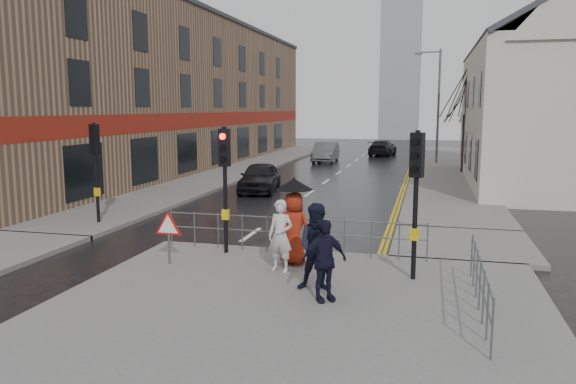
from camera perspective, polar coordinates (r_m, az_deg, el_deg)
The scene contains 24 objects.
ground at distance 15.35m, azimuth -7.25°, elevation -6.74°, with size 120.00×120.00×0.00m, color black.
near_pavement at distance 11.28m, azimuth 0.69°, elevation -11.99°, with size 10.00×9.00×0.14m, color #605E5B.
left_pavement at distance 38.87m, azimuth -3.87°, elevation 2.67°, with size 4.00×44.00×0.14m, color #605E5B.
right_pavement at distance 38.99m, azimuth 15.60°, elevation 2.39°, with size 4.00×40.00×0.14m, color #605E5B.
pavement_bridge_right at distance 17.27m, azimuth 17.29°, elevation -5.10°, with size 4.00×4.20×0.14m, color #605E5B.
building_left_terrace at distance 39.82m, azimuth -12.06°, elevation 9.75°, with size 8.00×42.00×10.00m, color #916E53.
building_right_cream at distance 32.46m, azimuth 26.10°, elevation 9.00°, with size 9.00×16.40×10.10m.
church_tower at distance 76.05m, azimuth 11.36°, elevation 12.12°, with size 5.00×5.00×18.00m, color gray.
traffic_signal_near_left at distance 15.01m, azimuth -6.44°, elevation 2.48°, with size 0.28×0.27×3.40m.
traffic_signal_near_right at distance 12.87m, azimuth 12.90°, elevation 1.32°, with size 0.34×0.33×3.40m.
traffic_signal_far_left at distance 20.10m, azimuth -18.98°, elevation 3.59°, with size 0.34×0.33×3.40m.
guard_railing_front at distance 15.13m, azimuth 0.43°, elevation -3.55°, with size 7.14×0.04×1.00m.
guard_railing_side at distance 11.53m, azimuth 18.96°, elevation -7.96°, with size 0.04×4.54×1.00m.
warning_sign at distance 14.35m, azimuth -12.06°, elevation -3.66°, with size 0.80×0.07×1.35m.
street_lamp at distance 41.79m, azimuth 14.81°, elevation 9.18°, with size 1.83×0.25×8.00m.
tree_near at distance 35.86m, azimuth 17.66°, elevation 9.91°, with size 2.40×2.40×6.58m.
tree_far at distance 43.86m, azimuth 17.65°, elevation 8.65°, with size 2.40×2.40×5.64m.
pedestrian_a at distance 13.43m, azimuth -0.77°, elevation -4.46°, with size 0.63×0.41×1.73m, color beige.
pedestrian_b at distance 12.03m, azimuth 3.10°, elevation -5.62°, with size 0.92×0.72×1.89m, color black.
pedestrian_with_umbrella at distance 13.98m, azimuth 0.59°, elevation -2.75°, with size 1.00×0.96×2.17m.
pedestrian_d at distance 11.42m, azimuth 3.66°, elevation -6.95°, with size 0.98×0.41×1.68m, color black.
car_parked at distance 27.16m, azimuth -2.89°, elevation 1.50°, with size 1.67×4.16×1.42m, color black.
car_mid at distance 42.42m, azimuth 3.84°, elevation 4.08°, with size 1.59×4.56×1.50m, color #4A4D50.
car_far at distance 48.72m, azimuth 9.58°, elevation 4.45°, with size 1.85×4.55×1.32m, color black.
Camera 1 is at (5.45, -13.78, 4.02)m, focal length 35.00 mm.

